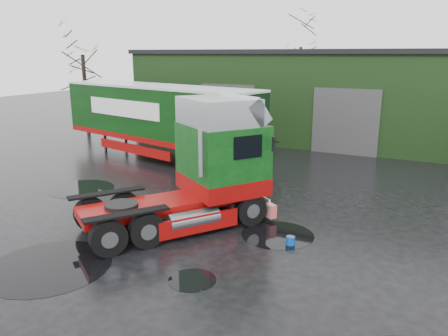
# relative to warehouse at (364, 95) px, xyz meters

# --- Properties ---
(ground) EXTENTS (100.00, 100.00, 0.00)m
(ground) POSITION_rel_warehouse_xyz_m (-2.00, -20.00, -3.16)
(ground) COLOR black
(warehouse) EXTENTS (32.40, 12.40, 6.30)m
(warehouse) POSITION_rel_warehouse_xyz_m (0.00, 0.00, 0.00)
(warehouse) COLOR black
(warehouse) RESTS_ON ground
(hero_tractor) EXTENTS (6.71, 7.85, 4.58)m
(hero_tractor) POSITION_rel_warehouse_xyz_m (-2.91, -20.70, -0.87)
(hero_tractor) COLOR #0C4010
(hero_tractor) RESTS_ON ground
(trailer_left) EXTENTS (14.22, 5.87, 4.33)m
(trailer_left) POSITION_rel_warehouse_xyz_m (-9.50, -12.17, -0.99)
(trailer_left) COLOR silver
(trailer_left) RESTS_ON ground
(wash_bucket) EXTENTS (0.31, 0.31, 0.28)m
(wash_bucket) POSITION_rel_warehouse_xyz_m (1.36, -20.21, -3.02)
(wash_bucket) COLOR #0740A4
(wash_bucket) RESTS_ON ground
(tree_left) EXTENTS (4.40, 4.40, 8.50)m
(tree_left) POSITION_rel_warehouse_xyz_m (-19.00, -8.00, 1.09)
(tree_left) COLOR black
(tree_left) RESTS_ON ground
(tree_back_a) EXTENTS (4.40, 4.40, 9.50)m
(tree_back_a) POSITION_rel_warehouse_xyz_m (-8.00, 10.00, 1.59)
(tree_back_a) COLOR black
(tree_back_a) RESTS_ON ground
(puddle_0) EXTENTS (3.61, 3.61, 0.01)m
(puddle_0) POSITION_rel_warehouse_xyz_m (-4.45, -24.86, -3.15)
(puddle_0) COLOR black
(puddle_0) RESTS_ON ground
(puddle_1) EXTENTS (2.50, 2.50, 0.01)m
(puddle_1) POSITION_rel_warehouse_xyz_m (0.72, -19.65, -3.15)
(puddle_1) COLOR black
(puddle_1) RESTS_ON ground
(puddle_2) EXTENTS (2.96, 2.96, 0.01)m
(puddle_2) POSITION_rel_warehouse_xyz_m (-9.17, -18.76, -3.15)
(puddle_2) COLOR black
(puddle_2) RESTS_ON ground
(puddle_4) EXTENTS (1.34, 1.34, 0.01)m
(puddle_4) POSITION_rel_warehouse_xyz_m (-0.30, -23.64, -3.15)
(puddle_4) COLOR black
(puddle_4) RESTS_ON ground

